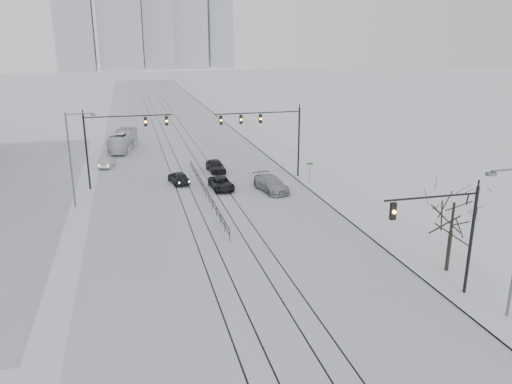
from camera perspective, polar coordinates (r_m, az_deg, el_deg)
The scene contains 19 objects.
road at distance 79.49m, azimuth -9.10°, elevation 5.72°, with size 22.00×260.00×0.02m, color silver.
sidewalk_east at distance 81.79m, azimuth 0.40°, elevation 6.30°, with size 5.00×260.00×0.16m, color silver.
curb at distance 81.21m, azimuth -1.28°, elevation 6.20°, with size 0.10×260.00×0.12m, color gray.
parking_strip at distance 56.35m, azimuth -27.09°, elevation -0.56°, with size 14.00×60.00×0.03m, color silver.
tram_rails at distance 60.08m, azimuth -7.21°, elevation 2.20°, with size 5.30×180.00×0.01m.
skyline at distance 292.01m, azimuth -12.77°, elevation 19.55°, with size 96.00×48.00×72.00m.
traffic_mast_near at distance 31.50m, azimuth 21.22°, elevation -3.88°, with size 6.10×0.37×7.00m.
traffic_mast_ne at distance 55.66m, azimuth 1.67°, elevation 7.21°, with size 9.60×0.37×8.00m.
traffic_mast_nw at distance 54.58m, azimuth -15.82°, elevation 6.18°, with size 9.10×0.37×8.00m.
street_light_west at distance 49.01m, azimuth -20.18°, elevation 4.19°, with size 2.73×0.25×9.00m.
bare_tree at distance 35.17m, azimuth 21.64°, elevation -1.93°, with size 4.40×4.40×6.10m.
median_fence at distance 50.40m, azimuth -5.75°, elevation -0.02°, with size 0.06×24.00×1.00m.
street_sign at distance 54.87m, azimuth 6.16°, elevation 2.54°, with size 0.70×0.06×2.40m.
sedan_sb_inner at distance 55.58m, azimuth -8.85°, elevation 1.65°, with size 1.64×4.08×1.39m, color black.
sedan_sb_outer at distance 64.95m, azimuth -16.67°, elevation 3.32°, with size 1.42×4.07×1.34m, color #9FA3A6.
sedan_nb_front at distance 52.97m, azimuth -3.98°, elevation 0.97°, with size 2.08×4.52×1.26m, color black.
sedan_nb_right at distance 52.13m, azimuth 1.72°, elevation 0.93°, with size 2.21×5.43×1.58m, color #96999D.
sedan_nb_far at distance 60.08m, azimuth -4.63°, elevation 2.99°, with size 1.75×4.34×1.48m, color black.
box_truck at distance 74.48m, azimuth -14.94°, elevation 5.70°, with size 2.33×9.98×2.78m, color silver.
Camera 1 is at (-7.05, -17.72, 15.12)m, focal length 35.00 mm.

